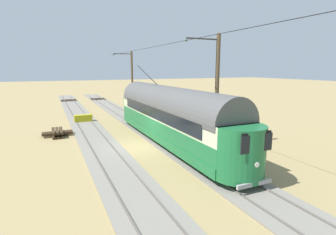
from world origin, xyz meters
TOP-DOWN VIEW (x-y plane):
  - ground_plane at (0.00, 0.00)m, footprint 220.00×220.00m
  - track_streetcar_siding at (-2.48, -0.31)m, footprint 2.80×80.00m
  - track_adjacent_siding at (2.48, -0.31)m, footprint 2.80×80.00m
  - vintage_streetcar at (-2.48, 0.12)m, footprint 2.65×18.40m
  - catenary_pole_foreground at (-4.85, -17.21)m, footprint 2.65×0.28m
  - catenary_pole_mid_near at (-4.85, 2.63)m, footprint 2.65×0.28m
  - overhead_wire_run at (-2.52, 1.94)m, footprint 2.45×43.67m
  - switch_stand at (-4.11, -9.22)m, footprint 0.50×0.30m
  - spare_tie_stack at (5.17, -5.71)m, footprint 2.40×2.40m
  - track_end_bumper at (2.48, -10.71)m, footprint 1.80×0.60m

SIDE VIEW (x-z plane):
  - ground_plane at x=0.00m, z-range 0.00..0.00m
  - track_streetcar_siding at x=-2.48m, z-range -0.04..0.14m
  - track_adjacent_siding at x=2.48m, z-range -0.04..0.14m
  - spare_tie_stack at x=5.17m, z-range 0.00..0.54m
  - track_end_bumper at x=2.48m, z-range 0.00..0.80m
  - switch_stand at x=-4.11m, z-range 0.08..1.32m
  - vintage_streetcar at x=-2.48m, z-range -0.60..5.14m
  - catenary_pole_foreground at x=-4.85m, z-range 0.15..8.02m
  - catenary_pole_mid_near at x=-4.85m, z-range 0.15..8.02m
  - overhead_wire_run at x=-2.52m, z-range 7.24..7.41m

